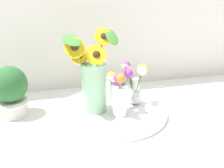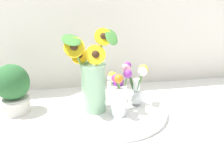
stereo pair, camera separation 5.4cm
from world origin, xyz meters
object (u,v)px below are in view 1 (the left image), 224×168
at_px(serving_tray, 112,110).
at_px(vase_small_center, 121,94).
at_px(vase_small_back, 113,86).
at_px(potted_plant, 10,91).
at_px(vase_bulb_right, 135,85).
at_px(mason_jar_sunflowers, 93,79).

height_order(serving_tray, vase_small_center, vase_small_center).
distance_m(vase_small_center, vase_small_back, 0.14).
bearing_deg(vase_small_center, serving_tray, 101.68).
height_order(serving_tray, vase_small_back, vase_small_back).
relative_size(vase_small_back, potted_plant, 0.67).
bearing_deg(vase_bulb_right, potted_plant, 171.83).
distance_m(vase_small_center, potted_plant, 0.44).
relative_size(mason_jar_sunflowers, vase_small_center, 1.83).
bearing_deg(vase_small_back, vase_small_center, -92.55).
bearing_deg(vase_small_center, potted_plant, 159.28).
relative_size(vase_bulb_right, potted_plant, 0.88).
bearing_deg(vase_small_center, vase_small_back, 87.45).
distance_m(mason_jar_sunflowers, vase_small_back, 0.15).
xyz_separation_m(serving_tray, potted_plant, (-0.40, 0.08, 0.09)).
height_order(mason_jar_sunflowers, potted_plant, mason_jar_sunflowers).
bearing_deg(vase_small_back, mason_jar_sunflowers, -142.07).
relative_size(serving_tray, potted_plant, 2.19).
height_order(vase_small_center, vase_small_back, vase_small_center).
relative_size(vase_small_center, vase_bulb_right, 0.98).
distance_m(serving_tray, vase_small_center, 0.12).
distance_m(vase_small_center, vase_bulb_right, 0.12).
relative_size(vase_small_center, vase_small_back, 1.30).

